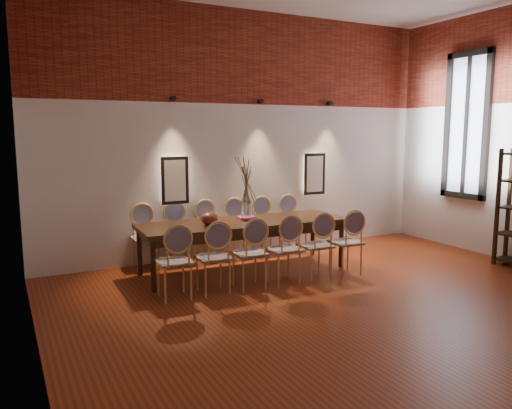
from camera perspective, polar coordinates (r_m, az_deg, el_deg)
name	(u,v)px	position (r m, az deg, el deg)	size (l,w,h in m)	color
floor	(388,320)	(5.85, 14.87, -12.63)	(7.00, 7.00, 0.02)	maroon
wall_back	(246,135)	(8.43, -1.14, 7.98)	(7.00, 0.10, 4.00)	silver
wall_left	(23,140)	(4.01, -25.04, 6.74)	(0.10, 7.00, 4.00)	silver
brick_band_back	(248,57)	(8.45, -0.94, 16.48)	(7.00, 0.02, 1.50)	maroon
niche_left	(174,180)	(7.88, -9.32, 2.74)	(0.36, 0.06, 0.66)	#FFEAC6
niche_right	(314,174)	(9.03, 6.60, 3.50)	(0.36, 0.06, 0.66)	#FFEAC6
spot_fixture_left	(173,98)	(7.83, -9.47, 11.86)	(0.08, 0.08, 0.10)	black
spot_fixture_mid	(260,101)	(8.42, 0.50, 11.72)	(0.08, 0.08, 0.10)	black
spot_fixture_right	(330,103)	(9.15, 8.43, 11.37)	(0.08, 0.08, 0.10)	black
window_glass	(467,126)	(9.37, 22.98, 8.28)	(0.02, 0.78, 2.38)	silver
window_frame	(466,126)	(9.35, 22.90, 8.29)	(0.08, 0.90, 2.50)	black
window_mullion	(466,126)	(9.35, 22.90, 8.29)	(0.06, 0.06, 2.40)	black
dining_table	(244,246)	(7.40, -1.43, -4.77)	(3.06, 0.98, 0.75)	#321B0D
chair_near_a	(174,262)	(6.26, -9.33, -6.45)	(0.44, 0.44, 0.94)	#E1B068
chair_near_b	(213,257)	(6.41, -4.92, -6.02)	(0.44, 0.44, 0.94)	#E1B068
chair_near_c	(250,253)	(6.60, -0.75, -5.57)	(0.44, 0.44, 0.94)	#E1B068
chair_near_d	(284,249)	(6.82, 3.17, -5.12)	(0.44, 0.44, 0.94)	#E1B068
chair_near_e	(316,246)	(7.07, 6.82, -4.68)	(0.44, 0.44, 0.94)	#E1B068
chair_near_f	(346,242)	(7.34, 10.21, -4.25)	(0.44, 0.44, 0.94)	#E1B068
chair_far_a	(146,238)	(7.71, -12.50, -3.71)	(0.44, 0.44, 0.94)	#E1B068
chair_far_b	(178,235)	(7.84, -8.86, -3.42)	(0.44, 0.44, 0.94)	#E1B068
chair_far_c	(209,232)	(7.99, -5.35, -3.13)	(0.44, 0.44, 0.94)	#E1B068
chair_far_d	(239,229)	(8.17, -1.98, -2.83)	(0.44, 0.44, 0.94)	#E1B068
chair_far_e	(267,227)	(8.39, 1.23, -2.55)	(0.44, 0.44, 0.94)	#E1B068
chair_far_f	(293,224)	(8.62, 4.26, -2.26)	(0.44, 0.44, 0.94)	#E1B068
vase	(246,211)	(7.32, -1.11, -0.73)	(0.14, 0.14, 0.30)	silver
dried_branches	(246,180)	(7.26, -1.12, 2.77)	(0.50, 0.50, 0.70)	#4B422B
bowl	(210,218)	(7.07, -5.33, -1.59)	(0.24, 0.24, 0.18)	#602A14
book	(246,218)	(7.54, -1.10, -1.51)	(0.26, 0.18, 0.03)	#93215C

